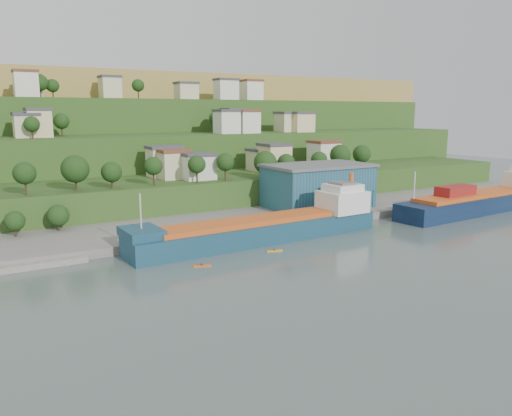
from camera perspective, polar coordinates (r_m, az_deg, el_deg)
ground at (r=107.40m, az=1.57°, el=-5.27°), size 500.00×500.00×0.00m
quay at (r=140.72m, az=2.56°, el=-1.38°), size 220.00×26.00×4.00m
hillside at (r=263.90m, az=-17.98°, el=3.88°), size 360.00×210.67×96.00m
cargo_ship_near at (r=118.25m, az=1.32°, el=-2.44°), size 64.33×13.09×16.43m
cargo_ship_far at (r=168.33m, az=24.53°, el=0.63°), size 64.90×14.88×17.48m
warehouse at (r=150.17m, az=7.07°, el=2.59°), size 31.14×19.23×12.80m
dinghy at (r=109.44m, az=-22.55°, el=-4.96°), size 3.81×1.45×0.76m
kayak_orange at (r=99.45m, az=-6.18°, el=-6.51°), size 3.65×1.55×0.90m
kayak_yellow at (r=109.32m, az=2.14°, el=-4.84°), size 3.58×1.58×0.89m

